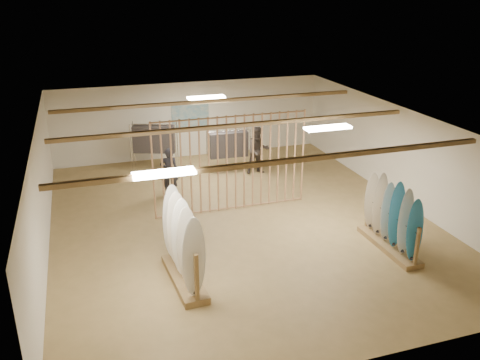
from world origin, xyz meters
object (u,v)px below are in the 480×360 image
object	(u,v)px
rack_left	(183,254)
shopper_a	(169,169)
rack_right	(391,226)
shopper_b	(258,147)
clothing_rack_b	(228,144)
clothing_rack_a	(154,139)

from	to	relation	value
rack_left	shopper_a	bearing A→B (deg)	79.42
rack_right	shopper_b	bearing A→B (deg)	101.68
rack_left	clothing_rack_b	size ratio (longest dim) A/B	1.38
clothing_rack_b	shopper_a	distance (m)	2.70
clothing_rack_b	shopper_b	world-z (taller)	shopper_b
shopper_a	shopper_b	world-z (taller)	shopper_b
rack_left	clothing_rack_a	bearing A→B (deg)	82.19
shopper_a	shopper_b	bearing A→B (deg)	-155.57
rack_right	clothing_rack_b	xyz separation A→B (m)	(-2.18, 6.48, 0.39)
rack_left	shopper_b	distance (m)	7.09
shopper_b	clothing_rack_b	bearing A→B (deg)	154.86
rack_left	rack_right	bearing A→B (deg)	-4.39
rack_left	clothing_rack_a	distance (m)	7.57
rack_right	shopper_a	bearing A→B (deg)	131.27
clothing_rack_b	shopper_a	xyz separation A→B (m)	(-2.31, -1.38, -0.14)
rack_right	clothing_rack_a	world-z (taller)	rack_right
rack_right	clothing_rack_a	bearing A→B (deg)	120.65
rack_left	clothing_rack_b	distance (m)	7.04
rack_right	shopper_b	distance (m)	6.17
clothing_rack_b	shopper_a	size ratio (longest dim) A/B	0.90
clothing_rack_a	shopper_b	bearing A→B (deg)	-6.42
rack_left	shopper_a	world-z (taller)	rack_left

